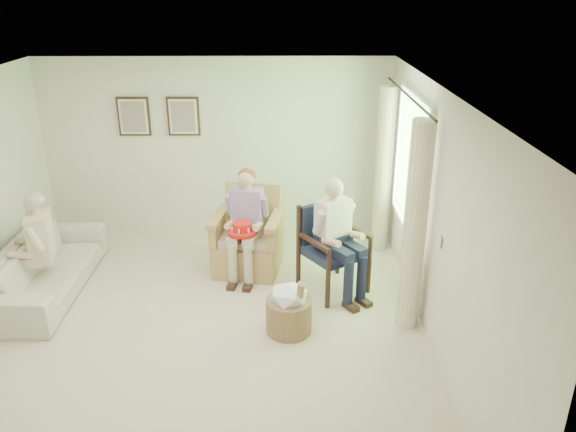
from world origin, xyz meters
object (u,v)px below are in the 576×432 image
object	(u,v)px
wood_armchair	(333,244)
hatbox	(289,308)
red_hat	(242,229)
person_sofa	(36,241)
sofa	(46,267)
person_dark	(335,230)
wicker_armchair	(248,244)
person_wicker	(247,216)

from	to	relation	value
wood_armchair	hatbox	xyz separation A→B (m)	(-0.55, -0.99, -0.30)
red_hat	person_sofa	bearing A→B (deg)	-171.49
sofa	person_sofa	size ratio (longest dim) A/B	1.69
person_dark	wicker_armchair	bearing A→B (deg)	114.32
person_sofa	hatbox	bearing A→B (deg)	61.76
wood_armchair	red_hat	xyz separation A→B (m)	(-1.12, 0.15, 0.14)
wood_armchair	hatbox	distance (m)	1.17
person_sofa	hatbox	size ratio (longest dim) A/B	1.75
person_sofa	red_hat	bearing A→B (deg)	84.94
wicker_armchair	hatbox	size ratio (longest dim) A/B	1.47
wicker_armchair	hatbox	world-z (taller)	wicker_armchair
person_wicker	person_sofa	size ratio (longest dim) A/B	1.07
wicker_armchair	red_hat	world-z (taller)	wicker_armchair
person_wicker	sofa	bearing A→B (deg)	-160.06
person_dark	hatbox	size ratio (longest dim) A/B	1.92
person_sofa	wood_armchair	bearing A→B (deg)	79.87
sofa	person_wicker	distance (m)	2.53
hatbox	person_wicker	bearing A→B (deg)	111.38
hatbox	sofa	bearing A→B (deg)	162.97
sofa	person_sofa	world-z (taller)	person_sofa
wood_armchair	sofa	distance (m)	3.53
hatbox	person_sofa	bearing A→B (deg)	165.32
wicker_armchair	person_sofa	size ratio (longest dim) A/B	0.84
wicker_armchair	sofa	size ratio (longest dim) A/B	0.50
wood_armchair	person_wicker	size ratio (longest dim) A/B	0.78
wood_armchair	person_dark	world-z (taller)	person_dark
person_wicker	red_hat	world-z (taller)	person_wicker
sofa	hatbox	xyz separation A→B (m)	(2.96, -0.91, -0.03)
person_dark	person_sofa	distance (m)	3.52
person_dark	hatbox	world-z (taller)	person_dark
wood_armchair	person_sofa	distance (m)	3.52
sofa	hatbox	world-z (taller)	hatbox
person_wicker	red_hat	distance (m)	0.22
wicker_armchair	person_dark	distance (m)	1.36
wood_armchair	person_dark	bearing A→B (deg)	-123.90
wicker_armchair	person_wicker	distance (m)	0.48
wicker_armchair	wood_armchair	bearing A→B (deg)	-14.52
person_wicker	person_dark	xyz separation A→B (m)	(1.07, -0.52, 0.04)
sofa	person_sofa	distance (m)	0.44
wicker_armchair	person_sofa	distance (m)	2.57
person_wicker	red_hat	xyz separation A→B (m)	(-0.05, -0.20, -0.09)
person_wicker	red_hat	bearing A→B (deg)	-92.73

